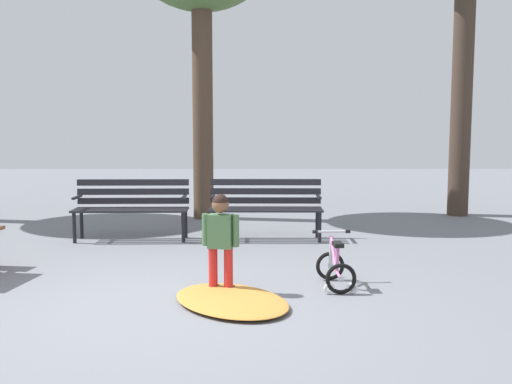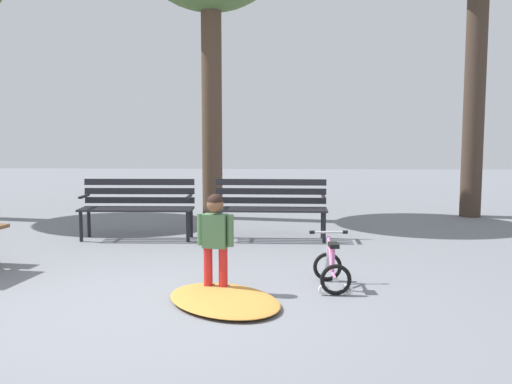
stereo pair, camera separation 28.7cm
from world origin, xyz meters
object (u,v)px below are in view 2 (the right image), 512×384
Objects in this scene: park_bench_far_left at (138,203)px; kids_bicycle at (332,268)px; child_standing at (215,236)px; park_bench_left at (270,204)px.

park_bench_far_left is 3.59m from kids_bicycle.
park_bench_left is at bearing 79.90° from child_standing.
child_standing is (1.41, -2.72, 0.04)m from park_bench_far_left.
park_bench_left is 2.78× the size of kids_bicycle.
child_standing is at bearing -170.09° from kids_bicycle.
park_bench_far_left is at bearing 117.47° from child_standing.
kids_bicycle is at bearing 9.91° from child_standing.
child_standing reaches higher than park_bench_far_left.
park_bench_far_left is 3.06m from child_standing.
park_bench_far_left is 1.00× the size of park_bench_left.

